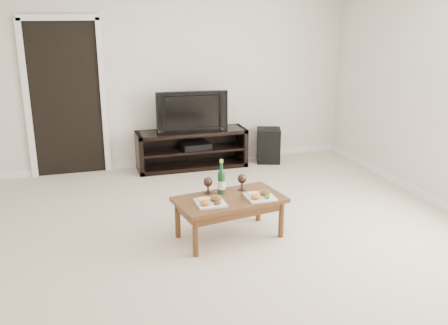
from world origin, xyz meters
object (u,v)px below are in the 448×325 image
media_console (192,149)px  coffee_table (229,218)px  television (191,110)px  subwoofer (268,145)px

media_console → coffee_table: bearing=-94.2°
television → subwoofer: 1.30m
media_console → television: (0.00, 0.00, 0.56)m
media_console → television: 0.56m
television → media_console: bearing=-175.1°
media_console → subwoofer: 1.16m
television → subwoofer: bearing=2.4°
media_console → subwoofer: size_ratio=3.09×
television → coffee_table: bearing=-89.3°
television → coffee_table: (-0.17, -2.33, -0.63)m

